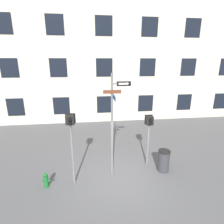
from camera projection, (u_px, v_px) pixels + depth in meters
The scene contains 7 objects.
ground_plane at pixel (120, 180), 7.40m from camera, with size 60.00×60.00×0.00m, color #515154.
building_facade at pixel (104, 48), 13.25m from camera, with size 24.00×0.63×11.68m.
street_sign_pole at pixel (113, 119), 7.12m from camera, with size 1.09×1.06×4.43m.
pedestrian_signal_left at pixel (71, 131), 6.59m from camera, with size 0.38×0.40×2.97m.
pedestrian_signal_right at pixel (149, 127), 7.93m from camera, with size 0.36×0.40×2.52m.
fire_hydrant at pixel (46, 180), 6.93m from camera, with size 0.35×0.19×0.63m.
trash_bin at pixel (164, 161), 7.93m from camera, with size 0.54×0.54×1.00m.
Camera 1 is at (-1.13, -6.20, 4.85)m, focal length 28.00 mm.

